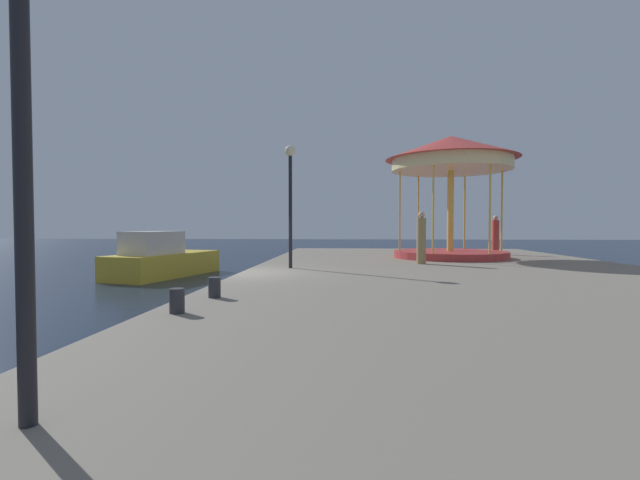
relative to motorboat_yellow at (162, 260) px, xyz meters
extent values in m
plane|color=#162338|center=(4.85, -5.47, -0.74)|extent=(120.00, 120.00, 0.00)
cube|color=gray|center=(11.61, -5.47, -0.34)|extent=(13.53, 29.02, 0.80)
cube|color=gold|center=(0.04, 0.16, -0.23)|extent=(3.44, 5.91, 1.02)
cube|color=beige|center=(-0.14, -0.57, 0.76)|extent=(2.05, 2.74, 0.96)
cube|color=#4C6070|center=(0.16, 0.61, 0.96)|extent=(1.27, 0.41, 0.43)
cylinder|color=#B23333|center=(12.60, 1.18, 0.21)|extent=(4.93, 4.93, 0.30)
cylinder|color=gold|center=(12.60, 1.18, 2.13)|extent=(0.28, 0.28, 3.53)
cylinder|color=#F2E099|center=(12.60, 1.18, 4.15)|extent=(5.16, 5.16, 0.50)
cone|color=#C63D38|center=(12.60, 1.18, 4.91)|extent=(5.73, 5.73, 1.03)
cylinder|color=gold|center=(14.81, 1.18, 2.13)|extent=(0.08, 0.08, 3.53)
cylinder|color=gold|center=(13.70, 3.10, 2.13)|extent=(0.08, 0.08, 3.53)
cylinder|color=gold|center=(11.49, 3.10, 2.13)|extent=(0.08, 0.08, 3.53)
cylinder|color=gold|center=(10.38, 1.18, 2.13)|extent=(0.08, 0.08, 3.53)
cylinder|color=gold|center=(11.49, -0.74, 2.13)|extent=(0.08, 0.08, 3.53)
cylinder|color=gold|center=(13.70, -0.74, 2.13)|extent=(0.08, 0.08, 3.53)
cylinder|color=black|center=(5.90, -15.62, 1.93)|extent=(0.12, 0.12, 3.73)
cylinder|color=black|center=(6.18, -4.02, 1.93)|extent=(0.12, 0.12, 3.72)
sphere|color=#F9E5B2|center=(6.18, -4.02, 3.97)|extent=(0.36, 0.36, 0.36)
cylinder|color=#2D2D33|center=(5.51, -10.12, 0.26)|extent=(0.24, 0.24, 0.40)
cylinder|color=#2D2D33|center=(5.38, -11.67, 0.26)|extent=(0.24, 0.24, 0.40)
cylinder|color=#B23833|center=(15.36, 3.66, 0.91)|extent=(0.34, 0.34, 1.69)
sphere|color=tan|center=(15.36, 3.66, 1.88)|extent=(0.24, 0.24, 0.24)
cylinder|color=#937A4C|center=(10.81, -2.07, 0.92)|extent=(0.34, 0.34, 1.71)
sphere|color=tan|center=(10.81, -2.07, 1.89)|extent=(0.24, 0.24, 0.24)
camera|label=1|loc=(8.16, -18.52, 1.47)|focal=24.59mm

